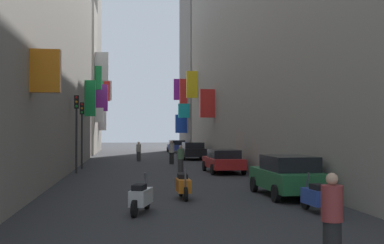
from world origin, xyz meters
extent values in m
plane|color=#2D2D30|center=(0.00, 30.00, 0.00)|extent=(140.00, 140.00, 0.00)
cube|color=orange|center=(-4.51, 13.32, 4.37)|extent=(0.98, 0.40, 1.43)
cube|color=green|center=(-4.59, 34.72, 4.89)|extent=(0.81, 0.43, 2.75)
cube|color=#B2A899|center=(-8.00, 48.03, 7.56)|extent=(6.00, 5.71, 15.12)
cube|color=white|center=(-4.59, 46.92, 4.01)|extent=(0.83, 0.59, 1.45)
cube|color=purple|center=(-4.38, 48.03, 5.83)|extent=(1.24, 0.64, 2.76)
cube|color=green|center=(-4.65, 46.41, 7.72)|extent=(0.69, 0.64, 2.34)
cube|color=green|center=(-4.67, 49.97, 7.87)|extent=(0.65, 0.40, 1.47)
cube|color=white|center=(-4.33, 46.38, 8.87)|extent=(1.35, 0.42, 2.84)
cube|color=#9E9384|center=(-8.00, 55.44, 10.08)|extent=(6.00, 9.11, 20.17)
cube|color=red|center=(-4.46, 58.70, 7.38)|extent=(1.08, 0.50, 2.47)
cube|color=white|center=(-4.58, 54.47, 3.75)|extent=(0.84, 0.47, 2.55)
cube|color=white|center=(-4.34, 58.94, 7.48)|extent=(1.33, 0.56, 2.47)
cube|color=red|center=(4.42, 34.36, 4.55)|extent=(1.16, 0.57, 2.21)
cube|color=yellow|center=(4.47, 43.74, 6.92)|extent=(1.06, 0.44, 2.60)
cube|color=slate|center=(8.00, 54.39, 10.92)|extent=(6.00, 11.22, 21.84)
cube|color=red|center=(4.59, 52.00, 6.85)|extent=(0.81, 0.63, 2.94)
cube|color=blue|center=(4.34, 52.18, 3.22)|extent=(1.31, 0.56, 2.07)
cube|color=purple|center=(4.50, 57.32, 7.58)|extent=(0.99, 0.53, 2.60)
cube|color=#19B2BF|center=(4.40, 49.90, 4.62)|extent=(1.20, 0.54, 1.54)
cube|color=#B21E1E|center=(3.65, 24.09, 0.58)|extent=(1.72, 4.36, 0.55)
cube|color=black|center=(3.65, 23.87, 1.09)|extent=(1.51, 2.44, 0.47)
cylinder|color=black|center=(2.79, 25.53, 0.30)|extent=(0.18, 0.60, 0.60)
cylinder|color=black|center=(4.50, 25.53, 0.30)|extent=(0.18, 0.60, 0.60)
cylinder|color=black|center=(2.79, 22.65, 0.30)|extent=(0.18, 0.60, 0.60)
cylinder|color=black|center=(4.50, 22.65, 0.30)|extent=(0.18, 0.60, 0.60)
cube|color=navy|center=(3.73, 50.86, 0.59)|extent=(1.82, 4.01, 0.58)
cube|color=black|center=(3.73, 50.66, 1.13)|extent=(1.60, 2.25, 0.50)
cylinder|color=black|center=(2.82, 52.19, 0.30)|extent=(0.18, 0.60, 0.60)
cylinder|color=black|center=(4.64, 52.19, 0.30)|extent=(0.18, 0.60, 0.60)
cylinder|color=black|center=(2.82, 49.54, 0.30)|extent=(0.18, 0.60, 0.60)
cylinder|color=black|center=(4.64, 49.54, 0.30)|extent=(0.18, 0.60, 0.60)
cube|color=#236638|center=(3.96, 13.74, 0.63)|extent=(1.73, 4.27, 0.65)
cube|color=black|center=(3.96, 13.52, 1.22)|extent=(1.53, 2.39, 0.53)
cylinder|color=black|center=(3.09, 15.15, 0.30)|extent=(0.18, 0.60, 0.60)
cylinder|color=black|center=(4.83, 15.15, 0.30)|extent=(0.18, 0.60, 0.60)
cylinder|color=black|center=(3.09, 12.33, 0.30)|extent=(0.18, 0.60, 0.60)
cylinder|color=black|center=(4.83, 12.33, 0.30)|extent=(0.18, 0.60, 0.60)
cube|color=black|center=(3.68, 37.36, 0.63)|extent=(1.80, 4.34, 0.65)
cube|color=black|center=(3.68, 37.14, 1.20)|extent=(1.58, 2.43, 0.49)
cylinder|color=black|center=(2.78, 38.80, 0.30)|extent=(0.18, 0.60, 0.60)
cylinder|color=black|center=(4.57, 38.80, 0.30)|extent=(0.18, 0.60, 0.60)
cylinder|color=black|center=(2.78, 35.93, 0.30)|extent=(0.18, 0.60, 0.60)
cylinder|color=black|center=(4.57, 35.93, 0.30)|extent=(0.18, 0.60, 0.60)
cube|color=silver|center=(-1.41, 10.81, 0.46)|extent=(0.75, 1.25, 0.45)
cube|color=black|center=(-1.47, 10.59, 0.77)|extent=(0.46, 0.63, 0.16)
cylinder|color=#4C4C51|center=(-1.25, 11.37, 0.79)|extent=(0.13, 0.28, 0.68)
cylinder|color=black|center=(-1.21, 11.51, 0.24)|extent=(0.23, 0.49, 0.48)
cylinder|color=black|center=(-1.61, 10.10, 0.24)|extent=(0.23, 0.49, 0.48)
cube|color=#2D4CAD|center=(3.60, 10.16, 0.46)|extent=(0.51, 1.09, 0.45)
cube|color=black|center=(3.61, 9.96, 0.77)|extent=(0.36, 0.58, 0.16)
cylinder|color=#4C4C51|center=(3.56, 10.69, 0.79)|extent=(0.08, 0.28, 0.68)
cylinder|color=black|center=(3.55, 10.82, 0.24)|extent=(0.13, 0.49, 0.48)
cylinder|color=black|center=(3.64, 9.50, 0.24)|extent=(0.13, 0.49, 0.48)
cube|color=orange|center=(0.15, 13.63, 0.46)|extent=(0.45, 1.08, 0.45)
cube|color=black|center=(0.15, 13.83, 0.77)|extent=(0.33, 0.56, 0.16)
cylinder|color=#4C4C51|center=(0.16, 13.09, 0.79)|extent=(0.06, 0.27, 0.68)
cylinder|color=black|center=(0.16, 12.96, 0.24)|extent=(0.11, 0.48, 0.48)
cylinder|color=black|center=(0.14, 14.30, 0.24)|extent=(0.11, 0.48, 0.48)
cylinder|color=black|center=(1.72, 4.68, 0.40)|extent=(0.38, 0.38, 0.80)
cylinder|color=maroon|center=(1.72, 4.68, 1.11)|extent=(0.45, 0.45, 0.63)
sphere|color=tan|center=(1.72, 4.68, 1.53)|extent=(0.22, 0.22, 0.22)
cylinder|color=#353535|center=(1.29, 24.84, 0.37)|extent=(0.44, 0.44, 0.75)
cylinder|color=#4C724C|center=(1.29, 24.84, 1.05)|extent=(0.53, 0.53, 0.59)
sphere|color=tan|center=(1.29, 24.84, 1.45)|extent=(0.20, 0.20, 0.20)
cylinder|color=black|center=(1.39, 31.67, 0.42)|extent=(0.35, 0.35, 0.83)
cylinder|color=#B2AD9E|center=(1.39, 31.67, 1.16)|extent=(0.42, 0.42, 0.66)
sphere|color=tan|center=(1.39, 31.67, 1.60)|extent=(0.22, 0.22, 0.22)
cylinder|color=#343434|center=(-0.87, 35.61, 0.37)|extent=(0.45, 0.45, 0.74)
cylinder|color=#B2AD9E|center=(-0.87, 35.61, 1.04)|extent=(0.53, 0.53, 0.59)
sphere|color=tan|center=(-0.87, 35.61, 1.43)|extent=(0.20, 0.20, 0.20)
cylinder|color=#2D2D2D|center=(-4.64, 24.89, 1.82)|extent=(0.12, 0.12, 3.65)
cube|color=black|center=(-4.64, 24.89, 4.02)|extent=(0.26, 0.26, 0.75)
sphere|color=red|center=(-4.64, 24.75, 4.27)|extent=(0.14, 0.14, 0.14)
sphere|color=orange|center=(-4.64, 24.75, 4.02)|extent=(0.14, 0.14, 0.14)
sphere|color=green|center=(-4.64, 24.75, 3.77)|extent=(0.14, 0.14, 0.14)
cylinder|color=#2D2D2D|center=(-4.61, 27.99, 1.71)|extent=(0.12, 0.12, 3.43)
cube|color=black|center=(-4.61, 27.99, 3.80)|extent=(0.26, 0.26, 0.75)
sphere|color=red|center=(-4.61, 27.85, 4.05)|extent=(0.14, 0.14, 0.14)
sphere|color=orange|center=(-4.61, 27.85, 3.80)|extent=(0.14, 0.14, 0.14)
sphere|color=green|center=(-4.61, 27.85, 3.55)|extent=(0.14, 0.14, 0.14)
camera|label=1|loc=(-1.83, -3.48, 2.36)|focal=45.93mm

